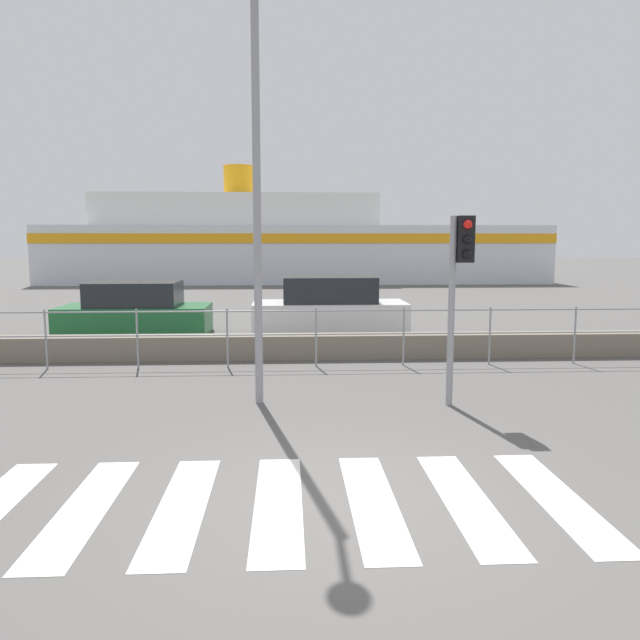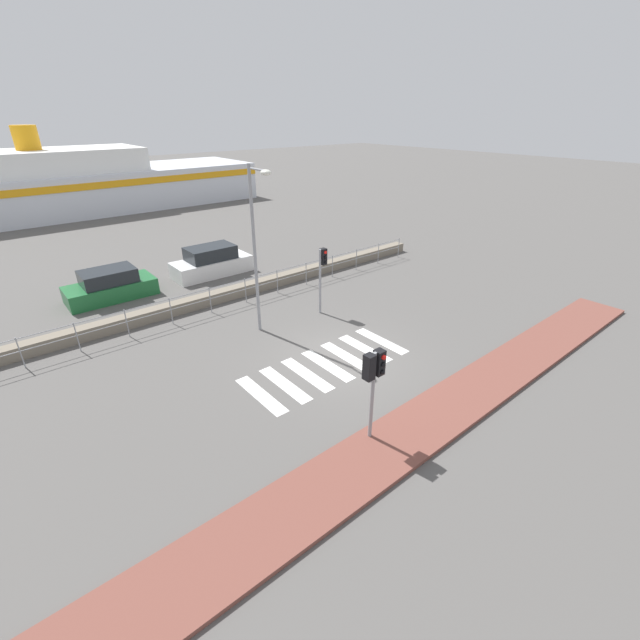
% 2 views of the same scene
% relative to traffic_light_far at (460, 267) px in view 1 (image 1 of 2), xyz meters
% --- Properties ---
extents(ground_plane, '(160.00, 160.00, 0.00)m').
position_rel_traffic_light_far_xyz_m(ground_plane, '(-1.98, -3.44, -2.08)').
color(ground_plane, '#565451').
extents(crosswalk, '(5.85, 2.40, 0.01)m').
position_rel_traffic_light_far_xyz_m(crosswalk, '(-2.64, -3.44, -2.08)').
color(crosswalk, silver).
rests_on(crosswalk, ground_plane).
extents(seawall, '(23.17, 0.55, 0.50)m').
position_rel_traffic_light_far_xyz_m(seawall, '(-1.98, 3.90, -1.83)').
color(seawall, slate).
rests_on(seawall, ground_plane).
extents(harbor_fence, '(20.90, 0.04, 1.16)m').
position_rel_traffic_light_far_xyz_m(harbor_fence, '(-1.98, 3.03, -1.32)').
color(harbor_fence, gray).
rests_on(harbor_fence, ground_plane).
extents(traffic_light_far, '(0.34, 0.32, 2.83)m').
position_rel_traffic_light_far_xyz_m(traffic_light_far, '(0.00, 0.00, 0.00)').
color(traffic_light_far, gray).
rests_on(traffic_light_far, ground_plane).
extents(streetlamp, '(0.32, 1.30, 6.30)m').
position_rel_traffic_light_far_xyz_m(streetlamp, '(-2.98, 0.07, 1.82)').
color(streetlamp, gray).
rests_on(streetlamp, ground_plane).
extents(ferry_boat, '(28.84, 8.43, 6.90)m').
position_rel_traffic_light_far_xyz_m(ferry_boat, '(-2.68, 29.36, 0.09)').
color(ferry_boat, silver).
rests_on(ferry_boat, ground_plane).
extents(parked_car_green, '(3.84, 1.77, 1.40)m').
position_rel_traffic_light_far_xyz_m(parked_car_green, '(-6.55, 7.44, -1.49)').
color(parked_car_green, '#1E6633').
rests_on(parked_car_green, ground_plane).
extents(parked_car_white, '(4.07, 1.73, 1.52)m').
position_rel_traffic_light_far_xyz_m(parked_car_white, '(-1.42, 7.44, -1.43)').
color(parked_car_white, silver).
rests_on(parked_car_white, ground_plane).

